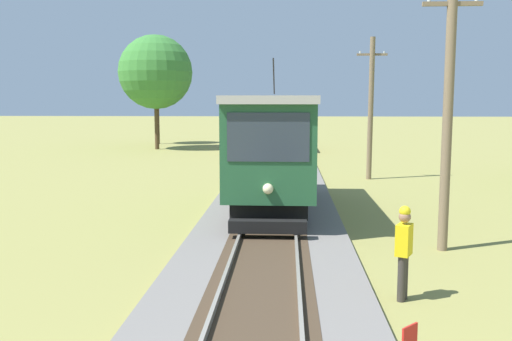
% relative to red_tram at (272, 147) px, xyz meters
% --- Properties ---
extents(red_tram, '(2.60, 8.54, 4.79)m').
position_rel_red_tram_xyz_m(red_tram, '(0.00, 0.00, 0.00)').
color(red_tram, '#235633').
rests_on(red_tram, rail_right).
extents(freight_car, '(2.40, 5.20, 2.31)m').
position_rel_red_tram_xyz_m(freight_car, '(-0.00, 23.34, -0.64)').
color(freight_car, '#93471E').
rests_on(freight_car, rail_right).
extents(utility_pole_near_tram, '(1.40, 0.24, 6.77)m').
position_rel_red_tram_xyz_m(utility_pole_near_tram, '(4.35, -4.37, 1.29)').
color(utility_pole_near_tram, '#7A664C').
rests_on(utility_pole_near_tram, ground).
extents(utility_pole_mid, '(1.40, 0.46, 6.59)m').
position_rel_red_tram_xyz_m(utility_pole_mid, '(4.35, 8.21, 1.20)').
color(utility_pole_mid, '#7A664C').
rests_on(utility_pole_mid, ground).
extents(track_worker, '(0.38, 0.45, 1.78)m').
position_rel_red_tram_xyz_m(track_worker, '(2.64, -7.98, -1.21)').
color(track_worker, '#38332D').
rests_on(track_worker, ground).
extents(tree_left_near, '(3.55, 3.55, 6.77)m').
position_rel_red_tram_xyz_m(tree_left_near, '(-10.64, 29.32, 2.78)').
color(tree_left_near, '#4C3823').
rests_on(tree_left_near, ground).
extents(tree_right_near, '(5.56, 5.56, 8.61)m').
position_rel_red_tram_xyz_m(tree_right_near, '(-9.46, 23.99, 3.63)').
color(tree_right_near, '#4C3823').
rests_on(tree_right_near, ground).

